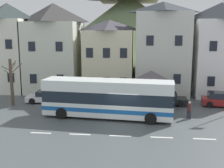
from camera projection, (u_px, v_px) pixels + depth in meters
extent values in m
cube|color=#4A5053|center=(123.00, 123.00, 23.29)|extent=(40.00, 60.00, 0.06)
cube|color=silver|center=(41.00, 133.00, 20.95)|extent=(1.60, 0.20, 0.01)
cube|color=silver|center=(80.00, 134.00, 20.65)|extent=(1.60, 0.20, 0.01)
cube|color=silver|center=(120.00, 136.00, 20.36)|extent=(1.60, 0.20, 0.01)
cube|color=silver|center=(162.00, 137.00, 20.06)|extent=(1.60, 0.20, 0.01)
cube|color=silver|center=(204.00, 139.00, 19.76)|extent=(1.60, 0.20, 0.01)
cube|color=silver|center=(10.00, 56.00, 35.40)|extent=(5.06, 5.36, 9.05)
pyramid|color=#333E3D|center=(7.00, 11.00, 34.40)|extent=(5.06, 5.36, 1.97)
cube|color=black|center=(11.00, 78.00, 33.05)|extent=(0.80, 0.06, 1.10)
cube|color=black|center=(9.00, 44.00, 32.34)|extent=(0.80, 0.06, 1.10)
cube|color=beige|center=(55.00, 57.00, 35.57)|extent=(6.48, 6.80, 8.69)
pyramid|color=#383636|center=(53.00, 13.00, 34.57)|extent=(6.48, 6.80, 2.33)
cube|color=black|center=(33.00, 79.00, 32.79)|extent=(0.80, 0.06, 1.10)
cube|color=black|center=(60.00, 79.00, 32.47)|extent=(0.80, 0.06, 1.10)
cube|color=black|center=(32.00, 46.00, 32.10)|extent=(0.80, 0.06, 1.10)
cube|color=black|center=(59.00, 47.00, 31.78)|extent=(0.80, 0.06, 1.10)
cube|color=beige|center=(110.00, 62.00, 35.01)|extent=(5.80, 6.90, 7.68)
pyramid|color=#3E3B44|center=(110.00, 25.00, 34.19)|extent=(5.80, 6.90, 1.29)
cube|color=black|center=(90.00, 82.00, 32.16)|extent=(0.80, 0.06, 1.10)
cube|color=black|center=(107.00, 82.00, 31.97)|extent=(0.80, 0.06, 1.10)
cube|color=black|center=(123.00, 82.00, 31.78)|extent=(0.80, 0.06, 1.10)
cube|color=black|center=(90.00, 53.00, 31.56)|extent=(0.80, 0.06, 1.10)
cube|color=black|center=(106.00, 53.00, 31.36)|extent=(0.80, 0.06, 1.10)
cube|color=black|center=(124.00, 53.00, 31.17)|extent=(0.80, 0.06, 1.10)
cube|color=beige|center=(162.00, 54.00, 33.45)|extent=(6.22, 5.39, 9.75)
pyramid|color=#2C3137|center=(163.00, 7.00, 32.44)|extent=(6.22, 5.39, 1.24)
cube|color=black|center=(149.00, 79.00, 31.40)|extent=(0.80, 0.06, 1.10)
cube|color=black|center=(177.00, 79.00, 31.09)|extent=(0.80, 0.06, 1.10)
cube|color=black|center=(150.00, 41.00, 30.63)|extent=(0.80, 0.06, 1.10)
cube|color=black|center=(179.00, 41.00, 30.32)|extent=(0.80, 0.06, 1.10)
cube|color=white|center=(219.00, 58.00, 33.37)|extent=(6.19, 6.46, 8.90)
pyramid|color=#32363C|center=(222.00, 11.00, 32.37)|extent=(6.19, 6.46, 2.01)
cube|color=black|center=(211.00, 81.00, 30.76)|extent=(0.80, 0.06, 1.10)
cube|color=black|center=(213.00, 46.00, 30.05)|extent=(0.80, 0.06, 1.10)
cone|color=#5A6D48|center=(128.00, 35.00, 50.66)|extent=(38.51, 38.51, 14.11)
cube|color=white|center=(108.00, 108.00, 24.64)|extent=(11.56, 3.54, 1.19)
cube|color=#1959A5|center=(108.00, 108.00, 24.63)|extent=(11.58, 3.56, 0.36)
cube|color=#19232D|center=(108.00, 96.00, 24.44)|extent=(11.46, 3.49, 1.00)
cube|color=white|center=(108.00, 85.00, 24.26)|extent=(11.56, 3.54, 0.94)
cube|color=#19232D|center=(174.00, 99.00, 23.33)|extent=(0.26, 2.06, 0.96)
cylinder|color=black|center=(152.00, 111.00, 25.09)|extent=(1.02, 0.38, 1.00)
cylinder|color=black|center=(151.00, 119.00, 22.82)|extent=(1.02, 0.38, 1.00)
cylinder|color=black|center=(71.00, 106.00, 26.59)|extent=(1.02, 0.38, 1.00)
cylinder|color=black|center=(62.00, 113.00, 24.32)|extent=(1.02, 0.38, 1.00)
cylinder|color=#473D33|center=(135.00, 91.00, 30.24)|extent=(0.14, 0.14, 2.40)
cylinder|color=#473D33|center=(166.00, 91.00, 29.92)|extent=(0.14, 0.14, 2.40)
cylinder|color=#473D33|center=(134.00, 98.00, 27.02)|extent=(0.14, 0.14, 2.40)
cylinder|color=#473D33|center=(169.00, 99.00, 26.69)|extent=(0.14, 0.14, 2.40)
pyramid|color=#534C51|center=(151.00, 77.00, 28.13)|extent=(3.60, 3.60, 1.27)
cube|color=maroon|center=(222.00, 101.00, 28.49)|extent=(4.00, 2.12, 0.67)
cube|color=#1E232D|center=(220.00, 95.00, 28.41)|extent=(2.44, 1.76, 0.59)
cylinder|color=black|center=(207.00, 101.00, 29.58)|extent=(0.66, 0.26, 0.64)
cylinder|color=black|center=(210.00, 105.00, 27.94)|extent=(0.66, 0.26, 0.64)
cube|color=white|center=(48.00, 98.00, 30.17)|extent=(4.59, 2.30, 0.56)
cube|color=#1E232D|center=(50.00, 93.00, 30.07)|extent=(2.81, 1.90, 0.48)
cylinder|color=black|center=(32.00, 101.00, 29.32)|extent=(0.66, 0.26, 0.64)
cylinder|color=black|center=(36.00, 97.00, 31.06)|extent=(0.66, 0.26, 0.64)
cylinder|color=black|center=(60.00, 101.00, 29.32)|extent=(0.66, 0.26, 0.64)
cylinder|color=black|center=(63.00, 97.00, 31.07)|extent=(0.66, 0.26, 0.64)
cube|color=black|center=(166.00, 100.00, 29.14)|extent=(4.41, 1.95, 0.56)
cube|color=#1E232D|center=(164.00, 95.00, 29.06)|extent=(2.66, 1.68, 0.57)
cylinder|color=black|center=(179.00, 100.00, 29.82)|extent=(0.65, 0.22, 0.64)
cylinder|color=black|center=(180.00, 104.00, 28.13)|extent=(0.65, 0.22, 0.64)
cylinder|color=black|center=(152.00, 99.00, 30.20)|extent=(0.65, 0.22, 0.64)
cylinder|color=black|center=(152.00, 103.00, 28.51)|extent=(0.65, 0.22, 0.64)
cylinder|color=#2D2D38|center=(190.00, 115.00, 24.28)|extent=(0.18, 0.18, 0.75)
cylinder|color=#2D2D38|center=(188.00, 114.00, 24.40)|extent=(0.18, 0.18, 0.75)
cylinder|color=#512323|center=(189.00, 107.00, 24.22)|extent=(0.32, 0.32, 0.64)
sphere|color=#D1AD89|center=(190.00, 103.00, 24.14)|extent=(0.22, 0.22, 0.22)
cylinder|color=#38332D|center=(167.00, 107.00, 26.49)|extent=(0.13, 0.13, 0.85)
cylinder|color=#38332D|center=(168.00, 108.00, 26.32)|extent=(0.13, 0.13, 0.85)
cylinder|color=black|center=(168.00, 100.00, 26.27)|extent=(0.32, 0.32, 0.69)
sphere|color=#D1AD89|center=(168.00, 96.00, 26.19)|extent=(0.21, 0.21, 0.21)
cube|color=#473828|center=(162.00, 98.00, 30.12)|extent=(1.75, 0.45, 0.08)
cube|color=#473828|center=(162.00, 96.00, 30.30)|extent=(1.75, 0.06, 0.40)
cube|color=#2D2D33|center=(154.00, 100.00, 30.24)|extent=(0.08, 0.36, 0.45)
cube|color=#2D2D33|center=(169.00, 100.00, 30.08)|extent=(0.08, 0.36, 0.45)
cylinder|color=brown|center=(12.00, 82.00, 28.54)|extent=(0.33, 0.33, 4.82)
cylinder|color=brown|center=(6.00, 68.00, 28.08)|extent=(0.80, 0.56, 0.55)
cylinder|color=brown|center=(13.00, 76.00, 28.02)|extent=(0.78, 0.79, 0.58)
cylinder|color=brown|center=(13.00, 67.00, 28.60)|extent=(0.30, 0.79, 0.79)
cylinder|color=brown|center=(13.00, 64.00, 27.89)|extent=(0.95, 0.62, 0.79)
cylinder|color=brown|center=(8.00, 73.00, 28.18)|extent=(0.57, 0.50, 0.70)
cylinder|color=brown|center=(16.00, 68.00, 28.78)|extent=(0.83, 1.16, 1.00)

